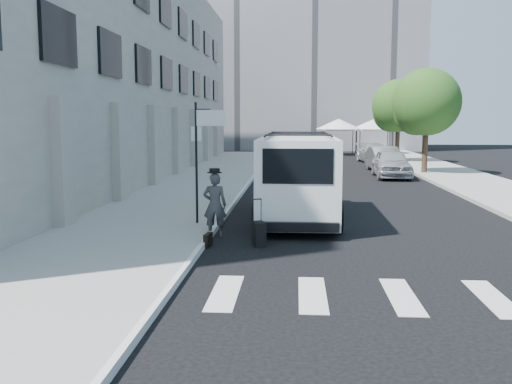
# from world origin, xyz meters

# --- Properties ---
(ground) EXTENTS (120.00, 120.00, 0.00)m
(ground) POSITION_xyz_m (0.00, 0.00, 0.00)
(ground) COLOR black
(ground) RESTS_ON ground
(sidewalk_left) EXTENTS (4.50, 48.00, 0.15)m
(sidewalk_left) POSITION_xyz_m (-4.25, 16.00, 0.07)
(sidewalk_left) COLOR gray
(sidewalk_left) RESTS_ON ground
(sidewalk_right) EXTENTS (4.00, 56.00, 0.15)m
(sidewalk_right) POSITION_xyz_m (9.00, 20.00, 0.07)
(sidewalk_right) COLOR gray
(sidewalk_right) RESTS_ON ground
(building_left) EXTENTS (10.00, 44.00, 12.00)m
(building_left) POSITION_xyz_m (-11.50, 18.00, 6.00)
(building_left) COLOR gray
(building_left) RESTS_ON ground
(building_far) EXTENTS (22.00, 12.00, 25.00)m
(building_far) POSITION_xyz_m (2.00, 50.00, 12.50)
(building_far) COLOR slate
(building_far) RESTS_ON ground
(sign_pole) EXTENTS (1.03, 0.07, 3.50)m
(sign_pole) POSITION_xyz_m (-2.36, 3.20, 2.65)
(sign_pole) COLOR black
(sign_pole) RESTS_ON sidewalk_left
(tree_near) EXTENTS (3.80, 3.83, 6.03)m
(tree_near) POSITION_xyz_m (7.50, 20.15, 3.97)
(tree_near) COLOR black
(tree_near) RESTS_ON ground
(tree_far) EXTENTS (3.80, 3.83, 6.03)m
(tree_far) POSITION_xyz_m (7.50, 29.15, 3.97)
(tree_far) COLOR black
(tree_far) RESTS_ON ground
(tent_left) EXTENTS (4.00, 4.00, 3.20)m
(tent_left) POSITION_xyz_m (4.00, 38.00, 2.71)
(tent_left) COLOR black
(tent_left) RESTS_ON ground
(tent_right) EXTENTS (4.00, 4.00, 3.20)m
(tent_right) POSITION_xyz_m (7.20, 38.50, 2.71)
(tent_right) COLOR black
(tent_right) RESTS_ON ground
(businessman) EXTENTS (0.65, 0.44, 1.74)m
(businessman) POSITION_xyz_m (-1.90, 2.00, 0.87)
(businessman) COLOR #3B3B3D
(businessman) RESTS_ON ground
(briefcase) EXTENTS (0.18, 0.45, 0.34)m
(briefcase) POSITION_xyz_m (-1.90, 0.74, 0.17)
(briefcase) COLOR black
(briefcase) RESTS_ON ground
(suitcase) EXTENTS (0.39, 0.49, 1.18)m
(suitcase) POSITION_xyz_m (-0.63, 0.93, 0.31)
(suitcase) COLOR black
(suitcase) RESTS_ON ground
(cargo_van) EXTENTS (2.53, 7.05, 2.61)m
(cargo_van) POSITION_xyz_m (0.34, 5.02, 1.34)
(cargo_van) COLOR white
(cargo_van) RESTS_ON ground
(parked_car_a) EXTENTS (1.98, 4.65, 1.57)m
(parked_car_a) POSITION_xyz_m (5.45, 18.26, 0.78)
(parked_car_a) COLOR #A3A5AB
(parked_car_a) RESTS_ON ground
(parked_car_b) EXTENTS (1.89, 4.68, 1.51)m
(parked_car_b) POSITION_xyz_m (5.62, 21.79, 0.76)
(parked_car_b) COLOR #4F5155
(parked_car_b) RESTS_ON ground
(parked_car_c) EXTENTS (2.54, 5.06, 1.41)m
(parked_car_c) POSITION_xyz_m (5.97, 29.20, 0.71)
(parked_car_c) COLOR #A2A5AA
(parked_car_c) RESTS_ON ground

